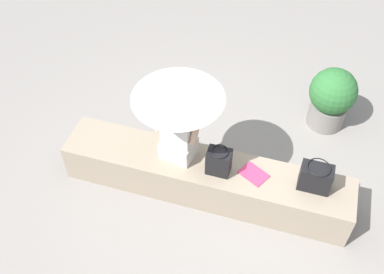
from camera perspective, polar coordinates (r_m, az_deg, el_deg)
name	(u,v)px	position (r m, az deg, el deg)	size (l,w,h in m)	color
ground_plane	(205,190)	(5.14, 1.59, -6.74)	(14.00, 14.00, 0.00)	gray
stone_bench	(205,178)	(4.95, 1.65, -5.16)	(3.12, 0.55, 0.47)	gray
person_seated	(178,129)	(4.57, -1.78, 0.96)	(0.50, 0.34, 0.90)	beige
parasol	(178,89)	(4.11, -1.80, 6.01)	(0.88, 0.88, 1.11)	#B7B7BC
handbag_black	(316,177)	(4.63, 15.31, -4.92)	(0.31, 0.23, 0.32)	black
tote_bag_canvas	(219,161)	(4.60, 3.40, -3.08)	(0.24, 0.18, 0.32)	black
magazine	(254,174)	(4.72, 7.79, -4.64)	(0.28, 0.20, 0.01)	#D83866
planter_near	(331,97)	(5.78, 17.18, 4.83)	(0.57, 0.57, 0.82)	gray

